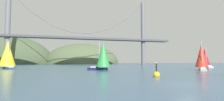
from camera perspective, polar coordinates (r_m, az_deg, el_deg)
name	(u,v)px	position (r m, az deg, el deg)	size (l,w,h in m)	color
ground_plane	(186,85)	(21.27, 22.52, -10.03)	(360.00, 360.00, 0.00)	#385670
headland_left	(1,64)	(157.21, -31.70, -3.73)	(74.87, 44.00, 45.03)	#425138
headland_center	(82,64)	(152.62, -9.38, -4.20)	(61.62, 44.00, 33.72)	#4C5B3D
suspension_bridge	(82,35)	(113.44, -9.40, 4.93)	(118.80, 6.00, 42.56)	slate
sailboat_yellow_sail	(8,54)	(67.41, -30.16, -0.90)	(6.75, 8.59, 9.76)	navy
sailboat_scarlet_sail	(201,57)	(55.60, 26.49, -1.75)	(5.78, 6.56, 8.05)	#B7B2A8
sailboat_green_sail	(103,55)	(49.71, -2.93, -1.51)	(6.79, 6.14, 8.00)	#191E4C
sailboat_crimson_sail	(205,58)	(77.65, 27.40, -2.04)	(4.81, 7.12, 7.94)	#B7B2A8
channel_buoy	(157,74)	(30.38, 13.93, -7.38)	(1.10, 1.10, 2.64)	gold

